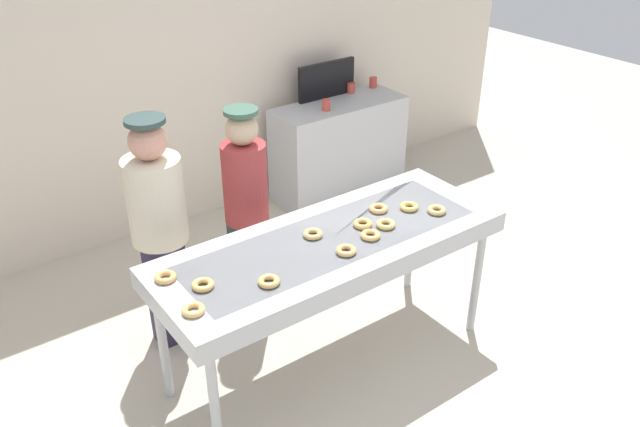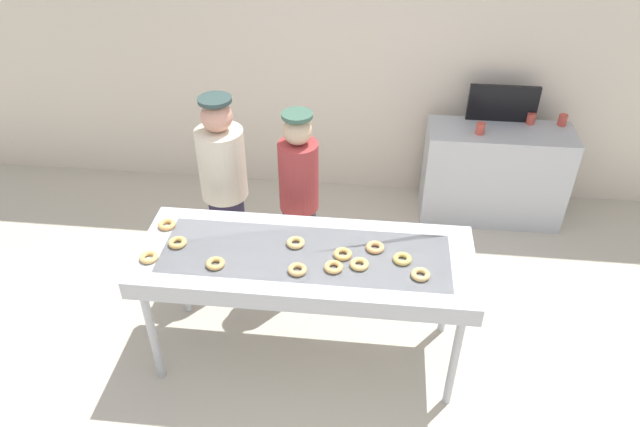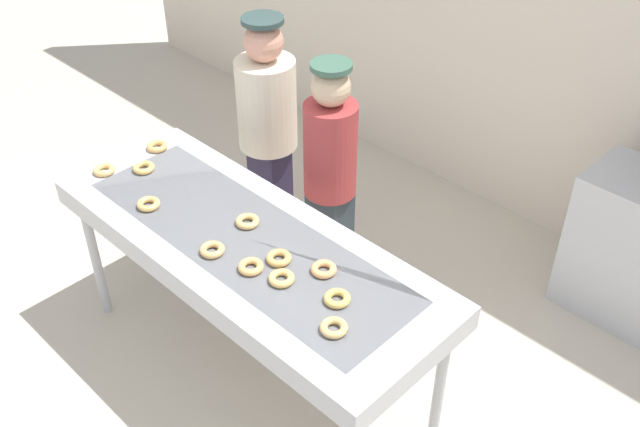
% 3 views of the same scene
% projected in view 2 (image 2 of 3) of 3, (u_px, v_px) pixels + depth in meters
% --- Properties ---
extents(ground_plane, '(16.00, 16.00, 0.00)m').
position_uv_depth(ground_plane, '(307.00, 351.00, 4.45)').
color(ground_plane, beige).
extents(back_wall, '(8.00, 0.12, 2.98)m').
position_uv_depth(back_wall, '(337.00, 46.00, 5.48)').
color(back_wall, beige).
rests_on(back_wall, ground).
extents(fryer_conveyor, '(2.22, 0.82, 0.96)m').
position_uv_depth(fryer_conveyor, '(305.00, 262.00, 3.93)').
color(fryer_conveyor, '#B7BABF').
rests_on(fryer_conveyor, ground).
extents(glazed_donut_0, '(0.17, 0.17, 0.03)m').
position_uv_depth(glazed_donut_0, '(375.00, 247.00, 3.91)').
color(glazed_donut_0, '#EDA966').
rests_on(glazed_donut_0, fryer_conveyor).
extents(glazed_donut_1, '(0.17, 0.17, 0.03)m').
position_uv_depth(glazed_donut_1, '(167.00, 225.00, 4.11)').
color(glazed_donut_1, '#E7A85E').
rests_on(glazed_donut_1, fryer_conveyor).
extents(glazed_donut_2, '(0.13, 0.13, 0.03)m').
position_uv_depth(glazed_donut_2, '(296.00, 243.00, 3.95)').
color(glazed_donut_2, '#DBB168').
rests_on(glazed_donut_2, fryer_conveyor).
extents(glazed_donut_3, '(0.17, 0.17, 0.03)m').
position_uv_depth(glazed_donut_3, '(402.00, 259.00, 3.81)').
color(glazed_donut_3, '#DFBB5D').
rests_on(glazed_donut_3, fryer_conveyor).
extents(glazed_donut_4, '(0.15, 0.15, 0.03)m').
position_uv_depth(glazed_donut_4, '(343.00, 254.00, 3.85)').
color(glazed_donut_4, '#DCAB5C').
rests_on(glazed_donut_4, fryer_conveyor).
extents(glazed_donut_5, '(0.14, 0.14, 0.03)m').
position_uv_depth(glazed_donut_5, '(334.00, 267.00, 3.75)').
color(glazed_donut_5, '#EDB063').
rests_on(glazed_donut_5, fryer_conveyor).
extents(glazed_donut_6, '(0.17, 0.17, 0.03)m').
position_uv_depth(glazed_donut_6, '(149.00, 257.00, 3.83)').
color(glazed_donut_6, '#EDBA6A').
rests_on(glazed_donut_6, fryer_conveyor).
extents(glazed_donut_7, '(0.14, 0.14, 0.03)m').
position_uv_depth(glazed_donut_7, '(178.00, 243.00, 3.95)').
color(glazed_donut_7, '#DFB15F').
rests_on(glazed_donut_7, fryer_conveyor).
extents(glazed_donut_8, '(0.14, 0.14, 0.03)m').
position_uv_depth(glazed_donut_8, '(215.00, 263.00, 3.78)').
color(glazed_donut_8, '#DCAD60').
rests_on(glazed_donut_8, fryer_conveyor).
extents(glazed_donut_9, '(0.17, 0.17, 0.03)m').
position_uv_depth(glazed_donut_9, '(359.00, 264.00, 3.77)').
color(glazed_donut_9, '#E7B966').
rests_on(glazed_donut_9, fryer_conveyor).
extents(glazed_donut_10, '(0.16, 0.16, 0.03)m').
position_uv_depth(glazed_donut_10, '(421.00, 275.00, 3.69)').
color(glazed_donut_10, '#DFB46C').
rests_on(glazed_donut_10, fryer_conveyor).
extents(glazed_donut_11, '(0.17, 0.17, 0.03)m').
position_uv_depth(glazed_donut_11, '(297.00, 270.00, 3.73)').
color(glazed_donut_11, tan).
rests_on(glazed_donut_11, fryer_conveyor).
extents(worker_baker, '(0.30, 0.30, 1.59)m').
position_uv_depth(worker_baker, '(299.00, 197.00, 4.56)').
color(worker_baker, '#293239').
rests_on(worker_baker, ground).
extents(worker_assistant, '(0.37, 0.37, 1.65)m').
position_uv_depth(worker_assistant, '(224.00, 179.00, 4.62)').
color(worker_assistant, '#27213A').
rests_on(worker_assistant, ground).
extents(prep_counter, '(1.31, 0.50, 0.93)m').
position_uv_depth(prep_counter, '(494.00, 174.00, 5.59)').
color(prep_counter, '#B7BABF').
rests_on(prep_counter, ground).
extents(paper_cup_0, '(0.08, 0.08, 0.10)m').
position_uv_depth(paper_cup_0, '(531.00, 118.00, 5.40)').
color(paper_cup_0, '#CC4C3F').
rests_on(paper_cup_0, prep_counter).
extents(paper_cup_1, '(0.08, 0.08, 0.10)m').
position_uv_depth(paper_cup_1, '(563.00, 120.00, 5.37)').
color(paper_cup_1, '#CC4C3F').
rests_on(paper_cup_1, prep_counter).
extents(paper_cup_2, '(0.08, 0.08, 0.10)m').
position_uv_depth(paper_cup_2, '(480.00, 128.00, 5.24)').
color(paper_cup_2, '#CC4C3F').
rests_on(paper_cup_2, prep_counter).
extents(menu_display, '(0.62, 0.04, 0.34)m').
position_uv_depth(menu_display, '(503.00, 103.00, 5.38)').
color(menu_display, black).
rests_on(menu_display, prep_counter).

